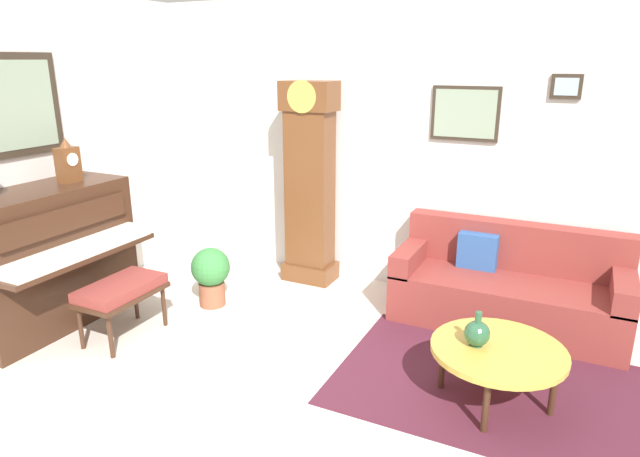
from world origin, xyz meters
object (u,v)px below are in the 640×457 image
at_px(piano, 48,257).
at_px(coffee_table, 498,352).
at_px(piano_bench, 121,291).
at_px(couch, 508,288).
at_px(potted_plant, 211,273).
at_px(mantel_clock, 68,162).
at_px(green_jug, 477,333).
at_px(grandfather_clock, 310,189).

relative_size(piano, coffee_table, 1.64).
xyz_separation_m(piano_bench, couch, (2.80, 1.68, -0.09)).
bearing_deg(potted_plant, coffee_table, -8.76).
xyz_separation_m(couch, mantel_clock, (-3.53, -1.42, 1.05)).
relative_size(mantel_clock, potted_plant, 0.68).
relative_size(couch, potted_plant, 3.39).
bearing_deg(piano_bench, mantel_clock, 160.57).
xyz_separation_m(green_jug, potted_plant, (-2.49, 0.44, -0.17)).
bearing_deg(couch, piano, -153.69).
height_order(grandfather_clock, potted_plant, grandfather_clock).
bearing_deg(coffee_table, green_jug, -167.97).
bearing_deg(mantel_clock, piano_bench, -19.43).
xyz_separation_m(coffee_table, mantel_clock, (-3.64, -0.16, 0.99)).
xyz_separation_m(coffee_table, potted_plant, (-2.63, 0.41, -0.05)).
xyz_separation_m(grandfather_clock, mantel_clock, (-1.55, -1.54, 0.40)).
distance_m(piano_bench, grandfather_clock, 2.05).
xyz_separation_m(piano, grandfather_clock, (1.55, 1.86, 0.36)).
bearing_deg(green_jug, grandfather_clock, 144.17).
bearing_deg(piano, coffee_table, 7.52).
height_order(piano_bench, mantel_clock, mantel_clock).
height_order(mantel_clock, green_jug, mantel_clock).
distance_m(grandfather_clock, potted_plant, 1.28).
distance_m(grandfather_clock, couch, 2.09).
bearing_deg(piano_bench, potted_plant, 71.36).
height_order(coffee_table, potted_plant, potted_plant).
distance_m(couch, mantel_clock, 3.95).
bearing_deg(potted_plant, grandfather_clock, 61.16).
relative_size(coffee_table, green_jug, 3.67).
height_order(piano, mantel_clock, mantel_clock).
height_order(piano, green_jug, piano).
bearing_deg(mantel_clock, piano, -90.36).
distance_m(green_jug, potted_plant, 2.53).
bearing_deg(green_jug, mantel_clock, -177.92).
xyz_separation_m(couch, green_jug, (-0.03, -1.30, 0.18)).
bearing_deg(green_jug, piano, -172.66).
relative_size(piano_bench, mantel_clock, 1.84).
bearing_deg(couch, grandfather_clock, 176.75).
xyz_separation_m(piano_bench, mantel_clock, (-0.73, 0.26, 0.96)).
distance_m(piano_bench, mantel_clock, 1.24).
bearing_deg(coffee_table, grandfather_clock, 146.61).
distance_m(grandfather_clock, coffee_table, 2.58).
bearing_deg(coffee_table, mantel_clock, -177.53).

